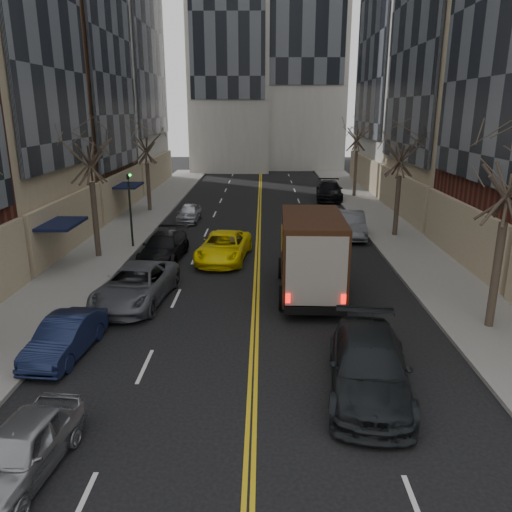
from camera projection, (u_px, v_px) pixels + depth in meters
The scene contains 20 objects.
sidewalk_left at pixel (128, 228), 34.34m from camera, with size 4.00×66.00×0.15m, color slate.
sidewalk_right at pixel (390, 229), 34.10m from camera, with size 4.00×66.00×0.15m, color slate.
streetwall_right at pixel (495, 2), 34.71m from camera, with size 12.26×49.00×34.00m.
tree_lf_mid at pixel (88, 136), 25.77m from camera, with size 3.20×3.20×8.91m.
tree_lf_far at pixel (145, 135), 38.39m from camera, with size 3.20×3.20×8.12m.
tree_rt_mid at pixel (402, 139), 30.45m from camera, with size 3.20×3.20×8.32m.
tree_rt_far at pixel (358, 123), 44.66m from camera, with size 3.20×3.20×9.11m.
traffic_signal at pixel (130, 202), 28.74m from camera, with size 0.29×0.26×4.70m.
ups_truck at pixel (311, 254), 21.78m from camera, with size 2.90×6.78×3.68m.
observer_sedan at pixel (369, 367), 14.42m from camera, with size 3.01×5.84×1.62m.
taxi at pixel (224, 247), 27.14m from camera, with size 2.46×5.34×1.48m, color #FFE60A.
pedestrian at pixel (295, 276), 21.74m from camera, with size 0.71×0.46×1.93m, color black.
parked_lf_a at pixel (21, 449), 11.15m from camera, with size 1.55×3.86×1.31m, color #929499.
parked_lf_b at pixel (65, 337), 16.63m from camera, with size 1.38×3.96×1.31m, color #101733.
parked_lf_c at pixel (136, 285), 21.18m from camera, with size 2.56×5.55×1.54m, color #52545A.
parked_lf_d at pixel (164, 247), 27.16m from camera, with size 2.03×5.00×1.45m, color black.
parked_lf_e at pixel (189, 213), 36.38m from camera, with size 1.51×3.76×1.28m, color #B8BBC1.
parked_rt_a at pixel (351, 225), 32.06m from camera, with size 1.70×4.87×1.60m, color #4D5155.
parked_rt_b at pixel (334, 221), 33.59m from camera, with size 2.35×5.09×1.42m, color #929499.
parked_rt_c at pixel (329, 191), 45.17m from camera, with size 2.30×5.66×1.64m, color black.
Camera 1 is at (0.28, -6.34, 7.98)m, focal length 35.00 mm.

